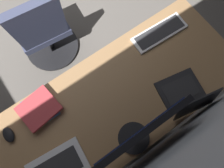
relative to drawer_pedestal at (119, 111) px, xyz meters
The scene contains 9 objects.
wall_back 1.05m from the drawer_pedestal, 108.24° to the left, with size 5.31×0.10×2.60m, color #8C939E.
desk 0.31m from the drawer_pedestal, 64.61° to the right, with size 1.81×0.73×0.73m.
drawer_pedestal is the anchor object (origin of this frame).
monitor_primary 0.70m from the drawer_pedestal, 73.56° to the left, with size 0.54×0.20×0.47m.
laptop_left 0.61m from the drawer_pedestal, 148.41° to the left, with size 0.33×0.33×0.22m.
keyboard_main 0.71m from the drawer_pedestal, 155.07° to the right, with size 0.43×0.16×0.02m.
mouse_main 0.84m from the drawer_pedestal, 18.45° to the right, with size 0.06×0.10×0.03m, color black.
book_stack_near 0.67m from the drawer_pedestal, 30.02° to the right, with size 0.26×0.24×0.05m.
office_chair 0.97m from the drawer_pedestal, 81.71° to the right, with size 0.56×0.57×0.97m.
Camera 1 is at (0.35, 2.21, 2.10)m, focal length 33.70 mm.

